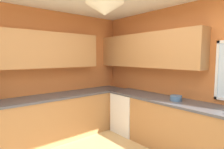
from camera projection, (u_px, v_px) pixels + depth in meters
The scene contains 5 objects.
room_shell at pixel (104, 45), 3.14m from camera, with size 4.32×3.89×2.69m.
counter_run_left at pixel (50, 119), 3.62m from camera, with size 0.65×3.50×0.91m.
counter_run_back at pixel (187, 129), 3.09m from camera, with size 3.41×0.65×0.91m.
dishwasher at pixel (129, 113), 4.10m from camera, with size 0.60×0.60×0.86m, color white.
bowl at pixel (176, 98), 3.21m from camera, with size 0.20×0.20×0.09m, color #4C7099.
Camera 1 is at (1.70, -1.31, 1.67)m, focal length 29.51 mm.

